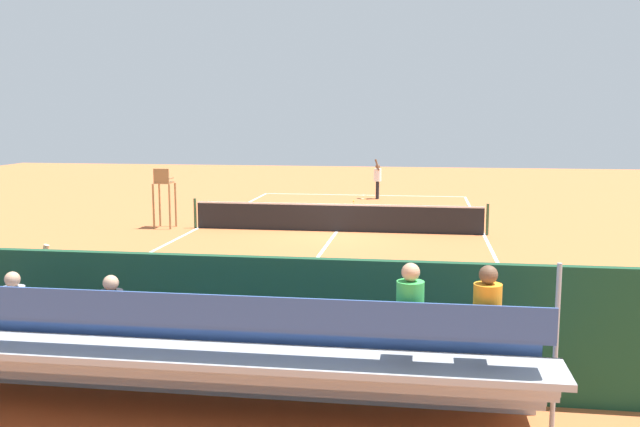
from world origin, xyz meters
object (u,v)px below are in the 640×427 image
Objects in this scene: tennis_net at (337,217)px; umpire_chair at (164,191)px; tennis_ball_near at (354,201)px; line_judge at (38,301)px; bleacher_stand at (189,357)px; equipment_bag at (320,365)px; tennis_racket at (363,199)px; courtside_bench at (456,345)px; tennis_player at (378,178)px.

tennis_net is 6.25m from umpire_chair.
tennis_ball_near is at bearing -88.34° from tennis_net.
umpire_chair is 1.11× the size of line_judge.
equipment_bag is at bearing -125.96° from bleacher_stand.
tennis_net is 8.34m from tennis_ball_near.
bleacher_stand is at bearing 89.60° from tennis_racket.
umpire_chair reaches higher than tennis_net.
umpire_chair reaches higher than courtside_bench.
umpire_chair reaches higher than line_judge.
tennis_racket is 0.29× the size of line_judge.
line_judge is (-2.90, 13.25, -0.30)m from umpire_chair.
tennis_ball_near is at bearing 69.19° from tennis_racket.
tennis_racket is at bearing 22.91° from tennis_player.
equipment_bag is at bearing 95.88° from tennis_net.
equipment_bag is 1.61× the size of tennis_racket.
courtside_bench is (-3.47, 13.27, 0.06)m from tennis_net.
tennis_net is 156.06× the size of tennis_ball_near.
tennis_net is 5.72× the size of courtside_bench.
line_judge is (4.09, 22.96, 0.00)m from tennis_player.
courtside_bench is 2.13m from equipment_bag.
tennis_ball_near is at bearing -85.73° from equipment_bag.
tennis_racket is (-0.17, -24.65, -0.92)m from bleacher_stand.
tennis_net is at bearing -103.86° from line_judge.
tennis_player reaches higher than tennis_racket.
tennis_player is at bearing -100.09° from line_judge.
bleacher_stand is 4.70× the size of tennis_player.
tennis_racket is at bearing -110.81° from tennis_ball_near.
tennis_player is 3.44× the size of tennis_racket.
equipment_bag is 21.78m from tennis_ball_near.
line_judge is at bearing 0.97° from courtside_bench.
courtside_bench is at bearing 96.72° from tennis_player.
tennis_racket is (-0.13, -9.30, -0.49)m from tennis_net.
line_judge is (3.06, 21.71, 0.98)m from tennis_ball_near.
tennis_player is at bearing -125.73° from umpire_chair.
tennis_ball_near is (0.37, 0.98, 0.02)m from tennis_racket.
umpire_chair is at bearing -53.63° from courtside_bench.
tennis_player and line_judge have the same top height.
bleacher_stand is 10.07× the size of equipment_bag.
tennis_ball_near is (1.02, 1.25, -0.98)m from tennis_player.
courtside_bench is 21.92m from tennis_ball_near.
tennis_net is 5.35× the size of tennis_player.
bleacher_stand is 23.69m from tennis_ball_near.
line_judge is at bearing 79.91° from tennis_player.
tennis_player is at bearing -91.89° from bleacher_stand.
line_judge reaches higher than tennis_net.
bleacher_stand reaches higher than tennis_ball_near.
courtside_bench is 0.93× the size of tennis_player.
bleacher_stand reaches higher than tennis_player.
courtside_bench is 2.00× the size of equipment_bag.
tennis_net reaches higher than tennis_racket.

